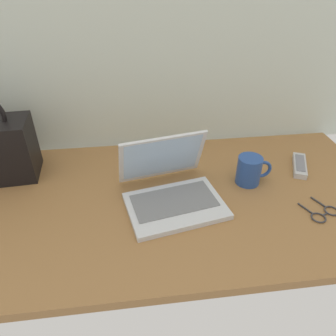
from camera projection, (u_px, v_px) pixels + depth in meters
desk at (163, 201)px, 1.09m from camera, size 1.60×0.76×0.03m
laptop at (171, 188)px, 1.05m from camera, size 0.36×0.35×0.21m
coffee_mug at (250, 170)px, 1.13m from camera, size 0.13×0.09×0.10m
remote_control_near at (300, 165)px, 1.23m from camera, size 0.11×0.17×0.02m
eyeglasses at (324, 213)px, 1.01m from camera, size 0.12×0.13×0.01m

